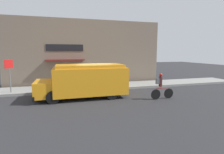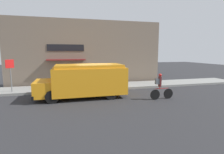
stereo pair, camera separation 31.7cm
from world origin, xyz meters
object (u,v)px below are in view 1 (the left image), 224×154
Objects in this scene: school_bus at (86,80)px; cyclist at (161,87)px; trash_bin at (90,79)px; stop_sign_post at (9,70)px.

school_bus reaches higher than cyclist.
trash_bin is (-3.69, 5.45, -0.18)m from cyclist.
stop_sign_post reaches higher than trash_bin.
cyclist is 0.71× the size of stop_sign_post.
school_bus is 6.57× the size of trash_bin.
cyclist is 6.58m from trash_bin.
cyclist is at bearing -55.91° from trash_bin.
trash_bin is at bearing 14.32° from stop_sign_post.
cyclist is at bearing -21.01° from school_bus.
cyclist reaches higher than trash_bin.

